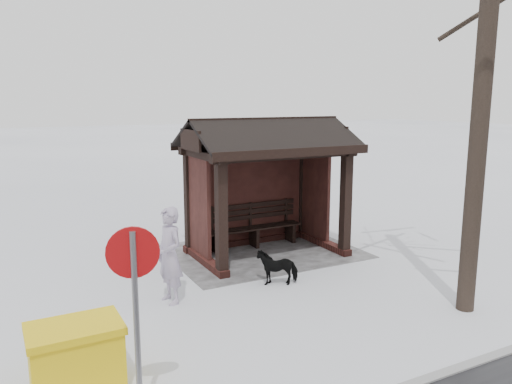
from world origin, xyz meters
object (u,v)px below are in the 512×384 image
bus_shelter (264,159)px  road_sign (134,282)px  dog (277,267)px  grit_bin (76,357)px  pedestrian (170,255)px

bus_shelter → road_sign: (4.09, 4.73, -0.58)m
dog → grit_bin: 4.41m
bus_shelter → grit_bin: size_ratio=3.27×
pedestrian → dog: 2.16m
bus_shelter → road_sign: 6.29m
road_sign → bus_shelter: bearing=-117.8°
dog → pedestrian: bearing=-69.7°
road_sign → pedestrian: bearing=-100.8°
bus_shelter → dog: 2.69m
bus_shelter → pedestrian: bus_shelter is taller
bus_shelter → grit_bin: bus_shelter is taller
dog → road_sign: bearing=-27.8°
bus_shelter → pedestrian: size_ratio=2.14×
pedestrian → grit_bin: bearing=-53.2°
grit_bin → road_sign: size_ratio=0.50×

